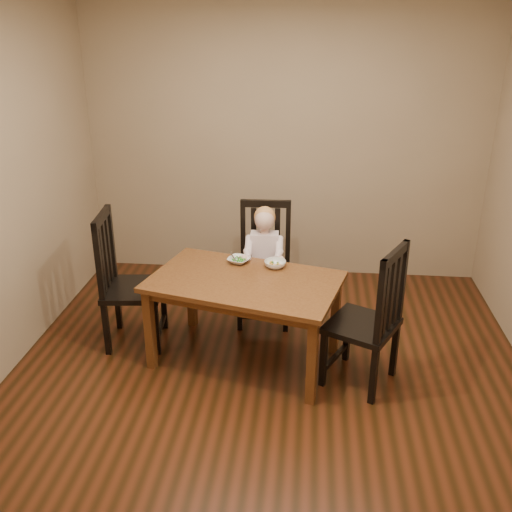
# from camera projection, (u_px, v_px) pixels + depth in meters

# --- Properties ---
(room) EXTENTS (4.01, 4.01, 2.71)m
(room) POSITION_uv_depth(u_px,v_px,m) (270.00, 209.00, 3.85)
(room) COLOR #491F0F
(room) RESTS_ON ground
(dining_table) EXTENTS (1.58, 1.18, 0.71)m
(dining_table) POSITION_uv_depth(u_px,v_px,m) (245.00, 289.00, 4.35)
(dining_table) COLOR #4A2711
(dining_table) RESTS_ON room
(chair_child) EXTENTS (0.48, 0.46, 1.08)m
(chair_child) POSITION_uv_depth(u_px,v_px,m) (265.00, 265.00, 5.04)
(chair_child) COLOR black
(chair_child) RESTS_ON room
(chair_left) EXTENTS (0.52, 0.54, 1.14)m
(chair_left) POSITION_uv_depth(u_px,v_px,m) (126.00, 282.00, 4.65)
(chair_left) COLOR black
(chair_left) RESTS_ON room
(chair_right) EXTENTS (0.63, 0.64, 1.11)m
(chair_right) POSITION_uv_depth(u_px,v_px,m) (370.00, 320.00, 4.10)
(chair_right) COLOR black
(chair_right) RESTS_ON room
(toddler) EXTENTS (0.33, 0.41, 0.55)m
(toddler) POSITION_uv_depth(u_px,v_px,m) (264.00, 253.00, 4.94)
(toddler) COLOR silver
(toddler) RESTS_ON chair_child
(bowl_peas) EXTENTS (0.22, 0.22, 0.04)m
(bowl_peas) POSITION_uv_depth(u_px,v_px,m) (239.00, 260.00, 4.61)
(bowl_peas) COLOR silver
(bowl_peas) RESTS_ON dining_table
(bowl_veg) EXTENTS (0.18, 0.18, 0.05)m
(bowl_veg) POSITION_uv_depth(u_px,v_px,m) (275.00, 264.00, 4.52)
(bowl_veg) COLOR silver
(bowl_veg) RESTS_ON dining_table
(fork) EXTENTS (0.07, 0.11, 0.05)m
(fork) POSITION_uv_depth(u_px,v_px,m) (233.00, 258.00, 4.60)
(fork) COLOR silver
(fork) RESTS_ON bowl_peas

